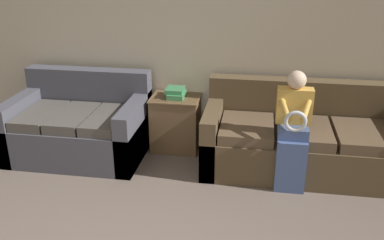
% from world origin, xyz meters
% --- Properties ---
extents(wall_back, '(6.74, 0.06, 2.55)m').
position_xyz_m(wall_back, '(0.00, 2.74, 1.27)').
color(wall_back, beige).
rests_on(wall_back, ground_plane).
extents(couch_main, '(2.04, 0.95, 0.88)m').
position_xyz_m(couch_main, '(1.34, 2.23, 0.31)').
color(couch_main, brown).
rests_on(couch_main, ground_plane).
extents(couch_side, '(1.47, 0.99, 0.90)m').
position_xyz_m(couch_side, '(-1.11, 2.18, 0.32)').
color(couch_side, '#4C4C56').
rests_on(couch_side, ground_plane).
extents(child_left_seated, '(0.34, 0.38, 1.15)m').
position_xyz_m(child_left_seated, '(1.21, 1.83, 0.63)').
color(child_left_seated, '#475B8E').
rests_on(child_left_seated, ground_plane).
extents(side_shelf, '(0.55, 0.44, 0.63)m').
position_xyz_m(side_shelf, '(-0.06, 2.47, 0.32)').
color(side_shelf, brown).
rests_on(side_shelf, ground_plane).
extents(book_stack, '(0.21, 0.27, 0.10)m').
position_xyz_m(book_stack, '(-0.05, 2.48, 0.68)').
color(book_stack, '#3D8451').
rests_on(book_stack, side_shelf).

